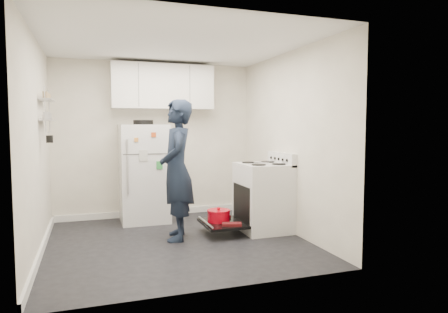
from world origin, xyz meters
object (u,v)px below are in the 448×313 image
object	(u,v)px
electric_range	(262,198)
open_oven_door	(221,219)
person	(177,170)
refrigerator	(144,173)

from	to	relation	value
electric_range	open_oven_door	size ratio (longest dim) A/B	1.57
electric_range	person	bearing A→B (deg)	-178.65
open_oven_door	refrigerator	world-z (taller)	refrigerator
electric_range	open_oven_door	xyz separation A→B (m)	(-0.61, 0.03, -0.27)
electric_range	person	distance (m)	1.31
electric_range	open_oven_door	distance (m)	0.67
refrigerator	person	world-z (taller)	person
electric_range	open_oven_door	world-z (taller)	electric_range
open_oven_door	person	xyz separation A→B (m)	(-0.62, -0.06, 0.71)
electric_range	person	xyz separation A→B (m)	(-1.23, -0.03, 0.44)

